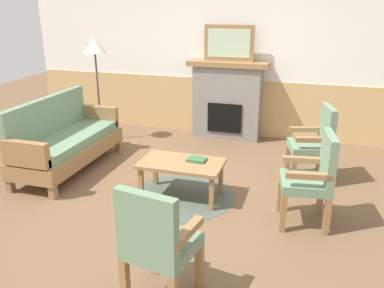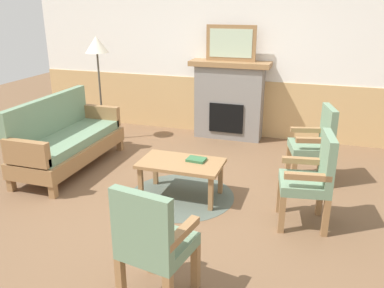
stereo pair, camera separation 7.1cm
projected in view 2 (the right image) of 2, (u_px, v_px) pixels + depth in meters
ground_plane at (183, 197)px, 4.75m from camera, size 14.00×14.00×0.00m
wall_back at (234, 57)px, 6.63m from camera, size 7.20×0.14×2.70m
fireplace at (229, 99)px, 6.63m from camera, size 1.30×0.44×1.28m
framed_picture at (231, 43)px, 6.32m from camera, size 0.80×0.04×0.56m
couch at (67, 140)px, 5.46m from camera, size 0.70×1.80×0.98m
coffee_table at (181, 166)px, 4.65m from camera, size 0.96×0.56×0.44m
round_rug at (181, 196)px, 4.78m from camera, size 1.26×1.26×0.01m
book_on_table at (196, 160)px, 4.65m from camera, size 0.22×0.17×0.03m
armchair_near_fireplace at (316, 141)px, 5.01m from camera, size 0.58×0.58×0.98m
armchair_by_window_left at (312, 176)px, 4.01m from camera, size 0.55×0.55×0.98m
armchair_front_left at (153, 240)px, 2.94m from camera, size 0.56×0.56×0.98m
floor_lamp_by_couch at (97, 51)px, 6.23m from camera, size 0.36×0.36×1.68m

